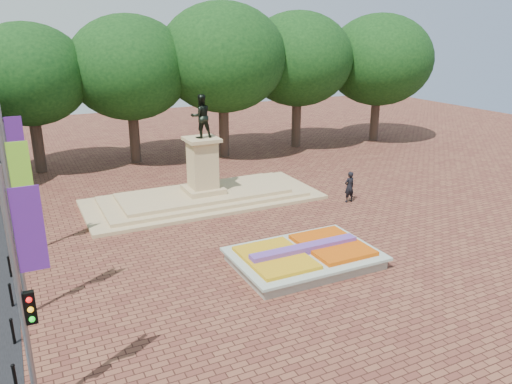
{
  "coord_description": "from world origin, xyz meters",
  "views": [
    {
      "loc": [
        -9.75,
        -19.02,
        9.96
      ],
      "look_at": [
        0.66,
        2.15,
        2.2
      ],
      "focal_mm": 35.0,
      "sensor_mm": 36.0,
      "label": 1
    }
  ],
  "objects": [
    {
      "name": "bollard_row",
      "position": [
        -10.7,
        -1.5,
        0.53
      ],
      "size": [
        0.12,
        13.12,
        0.98
      ],
      "color": "black",
      "rests_on": "ground"
    },
    {
      "name": "ground",
      "position": [
        0.0,
        0.0,
        0.0
      ],
      "size": [
        90.0,
        90.0,
        0.0
      ],
      "primitive_type": "plane",
      "color": "brown",
      "rests_on": "ground"
    },
    {
      "name": "banner_poles",
      "position": [
        -10.08,
        -1.31,
        3.88
      ],
      "size": [
        0.88,
        11.17,
        7.0
      ],
      "color": "slate",
      "rests_on": "ground"
    },
    {
      "name": "flower_bed",
      "position": [
        1.03,
        -2.0,
        0.38
      ],
      "size": [
        6.3,
        4.3,
        0.91
      ],
      "color": "gray",
      "rests_on": "ground"
    },
    {
      "name": "monument",
      "position": [
        0.0,
        8.0,
        0.88
      ],
      "size": [
        14.0,
        6.0,
        6.4
      ],
      "color": "tan",
      "rests_on": "ground"
    },
    {
      "name": "pedestrian",
      "position": [
        7.78,
        3.99,
        0.95
      ],
      "size": [
        0.72,
        0.49,
        1.89
      ],
      "primitive_type": "imported",
      "rotation": [
        0.0,
        0.0,
        3.2
      ],
      "color": "black",
      "rests_on": "ground"
    },
    {
      "name": "tree_row_back",
      "position": [
        2.33,
        18.0,
        6.67
      ],
      "size": [
        44.8,
        8.8,
        10.43
      ],
      "color": "#3A281F",
      "rests_on": "ground"
    }
  ]
}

